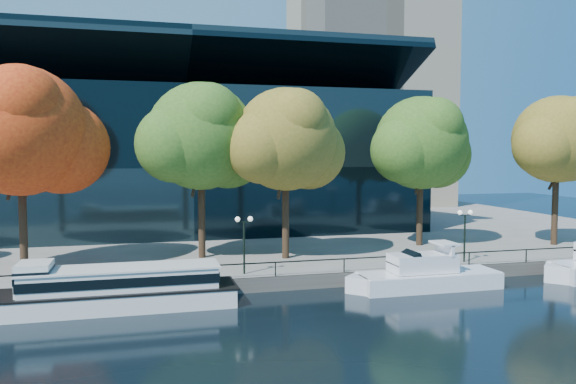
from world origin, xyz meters
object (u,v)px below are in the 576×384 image
object	(u,v)px
lamp_2	(465,224)
cruiser_near	(423,275)
tree_1	(23,133)
tour_boat	(107,288)
tree_2	(203,139)
tree_5	(559,141)
tree_4	(423,145)
tree_3	(288,142)
lamp_1	(244,231)

from	to	relation	value
lamp_2	cruiser_near	bearing A→B (deg)	-146.96
tree_1	tour_boat	bearing A→B (deg)	-55.27
cruiser_near	tree_2	bearing A→B (deg)	143.22
tour_boat	tree_5	world-z (taller)	tree_5
tree_4	tour_boat	bearing A→B (deg)	-157.27
tree_3	tour_boat	bearing A→B (deg)	-148.62
tree_3	lamp_1	distance (m)	9.17
lamp_1	tree_5	bearing A→B (deg)	9.64
tree_2	tree_4	distance (m)	19.94
cruiser_near	tree_2	xyz separation A→B (m)	(-13.94, 10.42, 9.57)
tree_3	tree_5	world-z (taller)	tree_5
tree_2	lamp_2	bearing A→B (deg)	-19.68
tree_1	lamp_2	world-z (taller)	tree_1
cruiser_near	lamp_1	size ratio (longest dim) A/B	2.76
tree_4	tree_1	bearing A→B (deg)	-175.49
cruiser_near	tree_4	distance (m)	15.86
tree_1	lamp_2	distance (m)	33.44
tree_2	tree_4	xyz separation A→B (m)	(19.91, 1.08, -0.42)
tree_1	tree_5	xyz separation A→B (m)	(44.99, -0.31, -0.33)
tree_2	lamp_1	bearing A→B (deg)	-73.68
tour_boat	tree_3	distance (m)	18.11
cruiser_near	tree_2	distance (m)	19.87
tree_2	tour_boat	bearing A→B (deg)	-124.35
tree_1	tree_4	world-z (taller)	tree_1
tree_2	tree_5	distance (m)	32.09
cruiser_near	tree_3	distance (m)	14.63
tree_2	lamp_2	size ratio (longest dim) A/B	3.49
cruiser_near	tree_5	size ratio (longest dim) A/B	0.81
tour_boat	cruiser_near	size ratio (longest dim) A/B	1.46
tree_2	tree_4	size ratio (longest dim) A/B	1.04
cruiser_near	tree_5	world-z (taller)	tree_5
cruiser_near	tree_5	bearing A→B (deg)	25.43
cruiser_near	tree_3	size ratio (longest dim) A/B	0.82
tree_3	lamp_2	size ratio (longest dim) A/B	3.37
tree_4	tree_5	size ratio (longest dim) A/B	0.99
tree_1	tree_2	xyz separation A→B (m)	(12.95, 1.51, -0.25)
cruiser_near	tree_4	world-z (taller)	tree_4
lamp_1	tree_2	bearing A→B (deg)	106.32
tree_2	cruiser_near	bearing A→B (deg)	-36.78
tree_2	lamp_1	world-z (taller)	tree_2
tree_5	lamp_2	bearing A→B (deg)	-158.14
tour_boat	lamp_1	xyz separation A→B (m)	(8.97, 3.25, 2.68)
tour_boat	tree_1	distance (m)	14.19
lamp_1	cruiser_near	bearing A→B (deg)	-16.40
tree_2	tree_3	world-z (taller)	tree_2
tree_1	lamp_2	xyz separation A→B (m)	(32.28, -5.40, -6.84)
tour_boat	cruiser_near	bearing A→B (deg)	-0.70
lamp_2	lamp_1	bearing A→B (deg)	180.00
cruiser_near	lamp_1	bearing A→B (deg)	163.60
tree_1	tree_5	distance (m)	44.99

